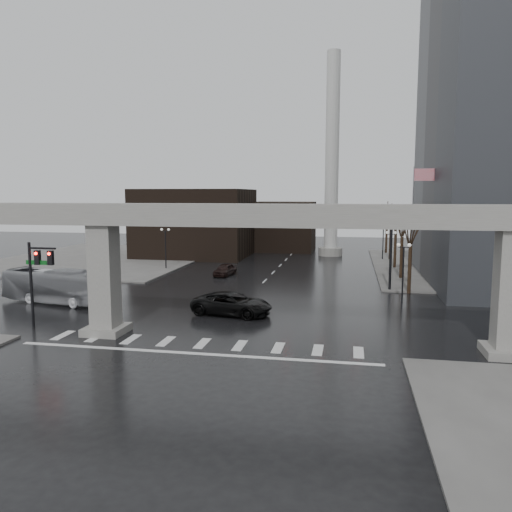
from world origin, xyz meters
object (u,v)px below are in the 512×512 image
object	(u,v)px
signal_mast_arm	(351,230)
city_bus	(57,286)
pickup_truck	(232,304)
far_car	(225,270)

from	to	relation	value
signal_mast_arm	city_bus	xyz separation A→B (m)	(-24.60, -10.89, -4.37)
signal_mast_arm	city_bus	world-z (taller)	signal_mast_arm
city_bus	pickup_truck	bearing A→B (deg)	-82.75
far_car	pickup_truck	bearing A→B (deg)	-65.77
pickup_truck	far_car	distance (m)	18.73
signal_mast_arm	pickup_truck	world-z (taller)	signal_mast_arm
pickup_truck	city_bus	size ratio (longest dim) A/B	0.60
city_bus	far_car	world-z (taller)	city_bus
signal_mast_arm	pickup_truck	xyz separation A→B (m)	(-8.92, -12.17, -4.96)
far_car	city_bus	bearing A→B (deg)	-113.97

